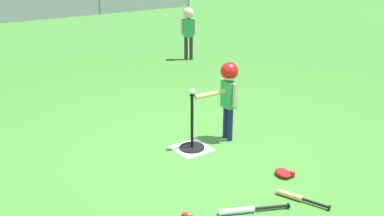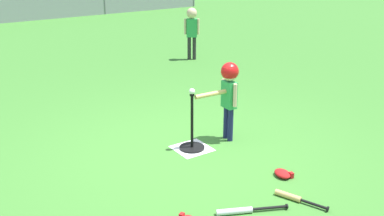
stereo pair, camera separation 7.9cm
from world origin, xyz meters
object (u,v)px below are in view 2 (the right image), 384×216
(batting_tee, at_px, (192,140))
(spare_bat_wood, at_px, (294,198))
(baseball_on_tee, at_px, (192,91))
(batter_child, at_px, (229,86))
(fielder_near_right, at_px, (192,27))
(spare_bat_silver, at_px, (242,210))
(glove_by_plate, at_px, (283,174))

(batting_tee, distance_m, spare_bat_wood, 1.60)
(batting_tee, relative_size, baseball_on_tee, 9.84)
(baseball_on_tee, height_order, batter_child, batter_child)
(baseball_on_tee, xyz_separation_m, fielder_near_right, (2.62, 3.88, -0.03))
(fielder_near_right, distance_m, spare_bat_silver, 6.19)
(spare_bat_wood, bearing_deg, batter_child, 76.45)
(spare_bat_wood, distance_m, glove_by_plate, 0.49)
(baseball_on_tee, relative_size, fielder_near_right, 0.06)
(spare_bat_silver, xyz_separation_m, spare_bat_wood, (0.59, -0.12, 0.00))
(batting_tee, height_order, spare_bat_silver, batting_tee)
(batter_child, distance_m, spare_bat_silver, 1.88)
(batter_child, bearing_deg, glove_by_plate, -95.64)
(spare_bat_silver, bearing_deg, batter_child, 56.31)
(batting_tee, xyz_separation_m, glove_by_plate, (0.44, -1.17, -0.08))
(baseball_on_tee, height_order, spare_bat_wood, baseball_on_tee)
(batting_tee, height_order, spare_bat_wood, batting_tee)
(spare_bat_silver, height_order, glove_by_plate, glove_by_plate)
(spare_bat_wood, relative_size, glove_by_plate, 2.19)
(fielder_near_right, height_order, spare_bat_wood, fielder_near_right)
(fielder_near_right, xyz_separation_m, spare_bat_wood, (-2.45, -5.47, -0.71))
(batter_child, relative_size, spare_bat_silver, 1.57)
(batter_child, relative_size, spare_bat_wood, 1.94)
(batting_tee, xyz_separation_m, fielder_near_right, (2.62, 3.88, 0.62))
(batting_tee, distance_m, glove_by_plate, 1.25)
(batting_tee, relative_size, batter_child, 0.69)
(glove_by_plate, bearing_deg, baseball_on_tee, 110.46)
(fielder_near_right, relative_size, spare_bat_silver, 1.72)
(batter_child, relative_size, fielder_near_right, 0.91)
(batter_child, xyz_separation_m, fielder_near_right, (2.07, 3.91, -0.01))
(baseball_on_tee, bearing_deg, spare_bat_silver, -105.72)
(batter_child, height_order, fielder_near_right, fielder_near_right)
(baseball_on_tee, bearing_deg, batter_child, -2.60)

